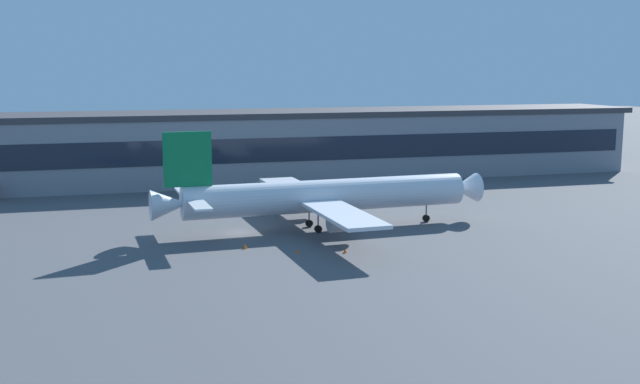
# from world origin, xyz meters

# --- Properties ---
(ground_plane) EXTENTS (600.00, 600.00, 0.00)m
(ground_plane) POSITION_xyz_m (0.00, 0.00, 0.00)
(ground_plane) COLOR #4C4F54
(terminal_building) EXTENTS (199.39, 20.27, 14.89)m
(terminal_building) POSITION_xyz_m (0.00, 51.37, 7.47)
(terminal_building) COLOR gray
(terminal_building) RESTS_ON ground_plane
(airliner) EXTENTS (51.72, 44.29, 15.27)m
(airliner) POSITION_xyz_m (12.34, -0.88, 5.08)
(airliner) COLOR silver
(airliner) RESTS_ON ground_plane
(baggage_tug) EXTENTS (3.85, 4.04, 1.85)m
(baggage_tug) POSITION_xyz_m (15.37, 32.71, 1.09)
(baggage_tug) COLOR yellow
(baggage_tug) RESTS_ON ground_plane
(traffic_cone_0) EXTENTS (0.58, 0.58, 0.72)m
(traffic_cone_0) POSITION_xyz_m (-1.02, -10.04, 0.36)
(traffic_cone_0) COLOR #F2590C
(traffic_cone_0) RESTS_ON ground_plane
(traffic_cone_1) EXTENTS (0.45, 0.45, 0.56)m
(traffic_cone_1) POSITION_xyz_m (5.13, -14.40, 0.28)
(traffic_cone_1) COLOR #F2590C
(traffic_cone_1) RESTS_ON ground_plane
(traffic_cone_2) EXTENTS (0.51, 0.51, 0.64)m
(traffic_cone_2) POSITION_xyz_m (11.22, -15.98, 0.32)
(traffic_cone_2) COLOR #F2590C
(traffic_cone_2) RESTS_ON ground_plane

